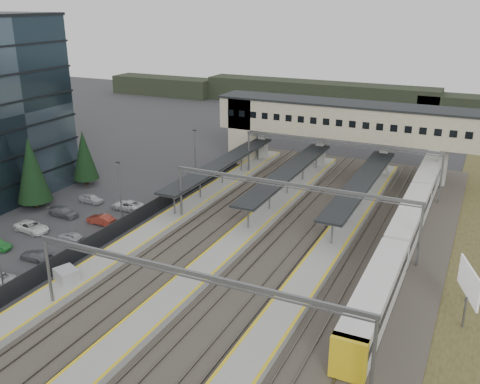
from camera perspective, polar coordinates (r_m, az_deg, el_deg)
The scene contains 11 objects.
ground at distance 55.31m, azimuth -11.99°, elevation -8.62°, with size 220.00×220.00×0.00m, color #2B2B2D.
lampposts at distance 59.17m, azimuth -17.79°, elevation -2.58°, with size 0.50×53.25×8.07m.
fence at distance 62.07m, azimuth -14.13°, elevation -4.49°, with size 0.08×90.00×2.00m.
relay_cabin_far at distance 54.06m, azimuth -17.98°, elevation -8.75°, with size 2.63×2.44×1.95m.
rail_corridor at distance 54.48m, azimuth -0.83°, elevation -8.27°, with size 34.00×90.00×0.92m.
canopies at distance 72.65m, azimuth 5.13°, elevation 2.13°, with size 23.10×30.00×3.28m.
footbridge at distance 85.21m, azimuth 9.21°, elevation 7.41°, with size 40.40×6.40×11.20m.
gantries at distance 49.32m, azimuth 0.90°, elevation -4.04°, with size 28.40×62.28×7.17m.
train at distance 64.31m, azimuth 17.57°, elevation -3.08°, with size 2.68×55.90×3.37m.
billboard at distance 50.45m, azimuth 23.23°, elevation -8.97°, with size 1.99×5.20×4.55m.
treeline_far at distance 132.56m, azimuth 22.20°, elevation 8.45°, with size 170.00×19.00×7.00m.
Camera 1 is at (30.52, -38.09, 26.03)m, focal length 40.00 mm.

